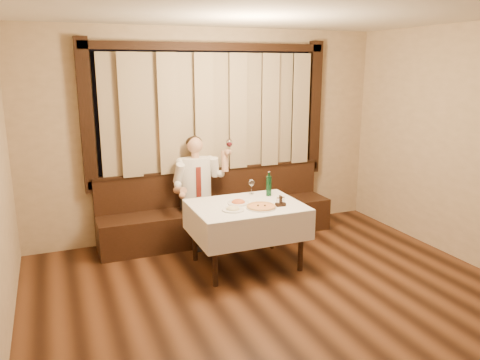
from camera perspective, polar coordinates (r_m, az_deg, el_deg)
name	(u,v)px	position (r m, az deg, el deg)	size (l,w,h in m)	color
room	(276,152)	(4.58, 4.40, 3.47)	(5.01, 6.01, 2.81)	black
banquette	(217,215)	(6.45, -2.78, -4.32)	(3.20, 0.61, 0.94)	black
dining_table	(247,213)	(5.43, 0.80, -4.05)	(1.27, 0.97, 0.76)	black
pizza	(261,207)	(5.27, 2.60, -3.26)	(0.35, 0.35, 0.04)	white
pasta_red	(238,201)	(5.42, -0.21, -2.53)	(0.25, 0.25, 0.09)	white
pasta_cream	(233,207)	(5.17, -0.86, -3.36)	(0.25, 0.25, 0.08)	white
green_bottle	(269,185)	(5.73, 3.54, -0.67)	(0.07, 0.07, 0.30)	#115028
table_wine_glass	(252,183)	(5.79, 1.42, -0.42)	(0.07, 0.07, 0.19)	white
cruet_caddy	(281,202)	(5.34, 4.96, -2.73)	(0.12, 0.06, 0.12)	black
seated_man	(198,183)	(6.13, -5.16, -0.32)	(0.78, 0.58, 1.42)	black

